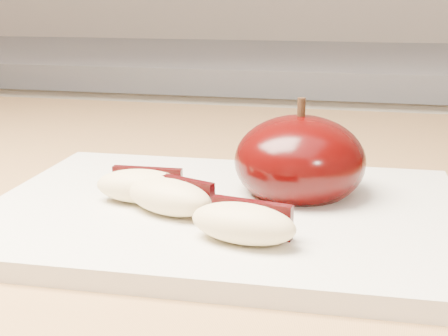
# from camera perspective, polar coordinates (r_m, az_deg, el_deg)

# --- Properties ---
(back_cabinet) EXTENTS (2.40, 0.62, 0.94)m
(back_cabinet) POSITION_cam_1_polar(r_m,az_deg,el_deg) (1.34, 7.71, -10.04)
(back_cabinet) COLOR silver
(back_cabinet) RESTS_ON ground
(cutting_board) EXTENTS (0.32, 0.24, 0.01)m
(cutting_board) POSITION_cam_1_polar(r_m,az_deg,el_deg) (0.42, 0.00, -4.13)
(cutting_board) COLOR beige
(cutting_board) RESTS_ON island_counter
(apple_half) EXTENTS (0.10, 0.10, 0.08)m
(apple_half) POSITION_cam_1_polar(r_m,az_deg,el_deg) (0.44, 6.92, 0.64)
(apple_half) COLOR black
(apple_half) RESTS_ON cutting_board
(apple_wedge_a) EXTENTS (0.06, 0.03, 0.02)m
(apple_wedge_a) POSITION_cam_1_polar(r_m,az_deg,el_deg) (0.42, -7.48, -1.61)
(apple_wedge_a) COLOR beige
(apple_wedge_a) RESTS_ON cutting_board
(apple_wedge_b) EXTENTS (0.07, 0.05, 0.02)m
(apple_wedge_b) POSITION_cam_1_polar(r_m,az_deg,el_deg) (0.40, -4.90, -2.61)
(apple_wedge_b) COLOR beige
(apple_wedge_b) RESTS_ON cutting_board
(apple_wedge_c) EXTENTS (0.07, 0.04, 0.02)m
(apple_wedge_c) POSITION_cam_1_polar(r_m,az_deg,el_deg) (0.35, 1.85, -5.02)
(apple_wedge_c) COLOR beige
(apple_wedge_c) RESTS_ON cutting_board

